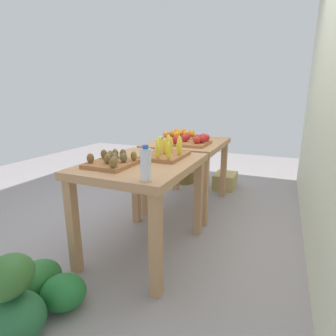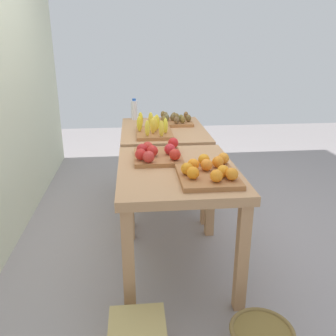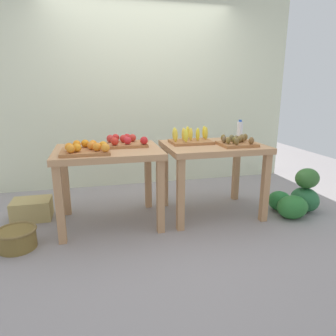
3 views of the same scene
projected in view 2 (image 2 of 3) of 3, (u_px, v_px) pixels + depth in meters
The scene contains 9 objects.
ground_plane at pixel (169, 230), 3.22m from camera, with size 8.00×8.00×0.00m, color gray.
display_table_left at pixel (177, 184), 2.47m from camera, with size 1.04×0.80×0.79m.
display_table_right at pixel (163, 140), 3.51m from camera, with size 1.04×0.80×0.79m.
orange_bin at pixel (208, 172), 2.24m from camera, with size 0.44×0.36×0.11m.
apple_bin at pixel (157, 154), 2.58m from camera, with size 0.43×0.35×0.11m.
banana_crate at pixel (153, 130), 3.24m from camera, with size 0.45×0.32×0.17m.
kiwi_bin at pixel (175, 120), 3.67m from camera, with size 0.37×0.33×0.10m.
water_bottle at pixel (134, 110), 3.83m from camera, with size 0.07×0.07×0.22m.
watermelon_pile at pixel (176, 158), 4.58m from camera, with size 0.63×0.55×0.51m.
Camera 2 is at (-2.83, 0.28, 1.61)m, focal length 38.53 mm.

